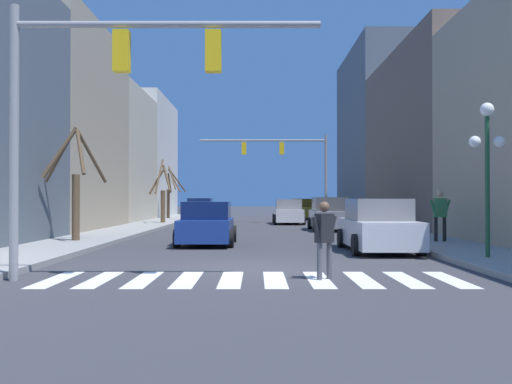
# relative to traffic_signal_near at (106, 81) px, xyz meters

# --- Properties ---
(ground_plane) EXTENTS (240.00, 240.00, 0.00)m
(ground_plane) POSITION_rel_traffic_signal_near_xyz_m (2.98, 2.12, -4.07)
(ground_plane) COLOR #38383D
(building_row_left) EXTENTS (6.00, 51.64, 10.61)m
(building_row_left) POSITION_rel_traffic_signal_near_xyz_m (-7.81, 22.23, 0.95)
(building_row_left) COLOR beige
(building_row_left) RESTS_ON ground_plane
(building_row_right) EXTENTS (6.00, 48.73, 13.88)m
(building_row_right) POSITION_rel_traffic_signal_near_xyz_m (13.78, 23.23, 1.49)
(building_row_right) COLOR #BCB299
(building_row_right) RESTS_ON ground_plane
(crosswalk_stripes) EXTENTS (8.55, 2.60, 0.01)m
(crosswalk_stripes) POSITION_rel_traffic_signal_near_xyz_m (2.98, 0.19, -4.06)
(crosswalk_stripes) COLOR white
(crosswalk_stripes) RESTS_ON ground_plane
(traffic_signal_near) EXTENTS (6.31, 0.28, 5.61)m
(traffic_signal_near) POSITION_rel_traffic_signal_near_xyz_m (0.00, 0.00, 0.00)
(traffic_signal_near) COLOR gray
(traffic_signal_near) RESTS_ON ground_plane
(traffic_signal_far) EXTENTS (8.72, 0.28, 6.08)m
(traffic_signal_far) POSITION_rel_traffic_signal_near_xyz_m (5.16, 28.82, 0.44)
(traffic_signal_far) COLOR gray
(traffic_signal_far) RESTS_ON ground_plane
(street_lamp_right_corner) EXTENTS (0.95, 0.36, 4.01)m
(street_lamp_right_corner) POSITION_rel_traffic_signal_near_xyz_m (9.05, 3.39, -1.06)
(street_lamp_right_corner) COLOR #1E4C2D
(street_lamp_right_corner) RESTS_ON sidewalk_right
(car_parked_right_far) EXTENTS (2.03, 4.66, 1.63)m
(car_parked_right_far) POSITION_rel_traffic_signal_near_xyz_m (5.19, 27.58, -3.30)
(car_parked_right_far) COLOR silver
(car_parked_right_far) RESTS_ON ground_plane
(car_parked_left_far) EXTENTS (2.12, 4.60, 1.68)m
(car_parked_left_far) POSITION_rel_traffic_signal_near_xyz_m (6.90, 37.68, -3.28)
(car_parked_left_far) COLOR #A38423
(car_parked_left_far) RESTS_ON ground_plane
(car_parked_right_mid) EXTENTS (2.11, 4.88, 1.67)m
(car_parked_right_mid) POSITION_rel_traffic_signal_near_xyz_m (6.91, 6.81, -3.29)
(car_parked_right_mid) COLOR silver
(car_parked_right_mid) RESTS_ON ground_plane
(car_parked_left_near) EXTENTS (2.05, 4.36, 1.71)m
(car_parked_left_near) POSITION_rel_traffic_signal_near_xyz_m (-0.97, 30.95, -3.27)
(car_parked_left_near) COLOR navy
(car_parked_left_near) RESTS_ON ground_plane
(car_driving_away_lane) EXTENTS (2.04, 4.85, 1.75)m
(car_driving_away_lane) POSITION_rel_traffic_signal_near_xyz_m (6.94, 19.48, -3.25)
(car_driving_away_lane) COLOR gray
(car_driving_away_lane) RESTS_ON ground_plane
(car_at_intersection) EXTENTS (2.04, 4.33, 1.56)m
(car_at_intersection) POSITION_rel_traffic_signal_near_xyz_m (1.27, 9.56, -3.33)
(car_at_intersection) COLOR navy
(car_at_intersection) RESTS_ON ground_plane
(pedestrian_on_left_sidewalk) EXTENTS (0.60, 0.49, 1.61)m
(pedestrian_on_left_sidewalk) POSITION_rel_traffic_signal_near_xyz_m (4.46, 0.21, -3.12)
(pedestrian_on_left_sidewalk) COLOR #4C4C51
(pedestrian_on_left_sidewalk) RESTS_ON ground_plane
(pedestrian_crossing_street) EXTENTS (0.79, 0.26, 1.82)m
(pedestrian_crossing_street) POSITION_rel_traffic_signal_near_xyz_m (9.62, 9.23, -2.84)
(pedestrian_crossing_street) COLOR black
(pedestrian_crossing_street) RESTS_ON sidewalk_right
(street_tree_right_mid) EXTENTS (2.13, 2.44, 4.17)m
(street_tree_right_mid) POSITION_rel_traffic_signal_near_xyz_m (-3.60, 9.73, -1.84)
(street_tree_right_mid) COLOR brown
(street_tree_right_mid) RESTS_ON sidewalk_left
(street_tree_left_near) EXTENTS (1.62, 2.87, 4.07)m
(street_tree_left_near) POSITION_rel_traffic_signal_near_xyz_m (-2.92, 26.16, -2.08)
(street_tree_left_near) COLOR brown
(street_tree_left_near) RESTS_ON sidewalk_left
(street_tree_left_far) EXTENTS (1.45, 2.41, 4.15)m
(street_tree_left_far) POSITION_rel_traffic_signal_near_xyz_m (-3.73, 35.25, -1.97)
(street_tree_left_far) COLOR brown
(street_tree_left_far) RESTS_ON sidewalk_left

